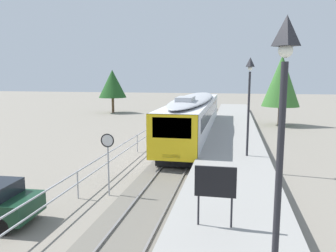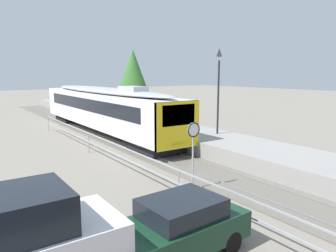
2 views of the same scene
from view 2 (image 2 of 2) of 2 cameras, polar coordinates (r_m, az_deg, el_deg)
The scene contains 9 objects.
ground_plane at distance 20.84m, azimuth -14.15°, elevation -3.97°, with size 160.00×160.00×0.00m, color gray.
track_rails at distance 22.04m, azimuth -6.85°, elevation -2.94°, with size 3.20×60.00×0.14m.
commuter_train at distance 25.57m, azimuth -11.53°, elevation 3.44°, with size 2.82×20.06×3.74m.
station_platform at distance 23.62m, azimuth 0.10°, elevation -1.01°, with size 3.90×60.00×0.90m, color #999691.
platform_lamp_mid_platform at distance 20.34m, azimuth 9.06°, elevation 9.02°, with size 0.34×0.34×5.35m.
speed_limit_sign at distance 12.76m, azimuth 4.57°, elevation -2.34°, with size 0.61×0.10×2.81m.
carpark_fence at distance 11.91m, azimuth 1.91°, elevation -9.23°, with size 0.06×36.06×1.25m.
parked_hatchback_dark_green at distance 8.60m, azimuth 1.34°, elevation -17.74°, with size 4.08×1.94×1.53m.
tree_behind_carpark at distance 37.82m, azimuth -6.25°, elevation 9.39°, with size 3.94×3.94×7.48m.
Camera 2 is at (-10.08, 2.97, 4.71)m, focal length 34.12 mm.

